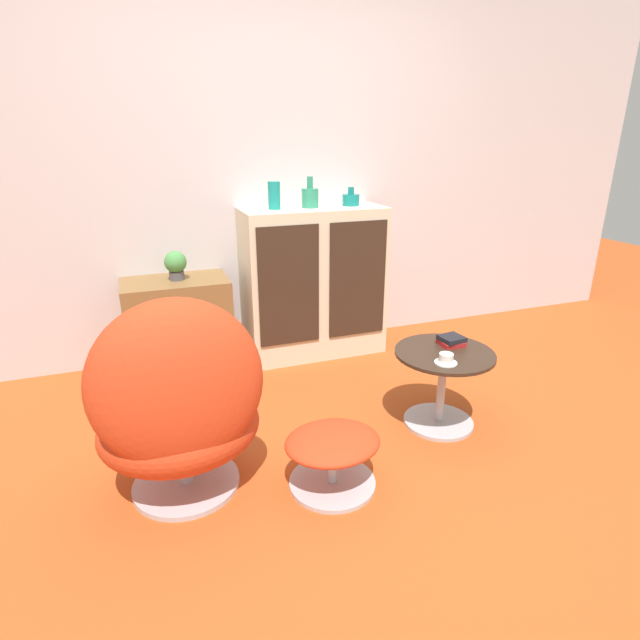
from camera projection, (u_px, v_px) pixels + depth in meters
The scene contains 13 objects.
ground_plane at pixel (363, 475), 2.34m from camera, with size 12.00×12.00×0.00m, color #B74C1E.
wall_back at pixel (263, 167), 3.40m from camera, with size 6.40×0.06×2.60m.
sideboard at pixel (313, 282), 3.53m from camera, with size 0.98×0.44×1.05m.
tv_console at pixel (179, 326), 3.31m from camera, with size 0.67×0.41×0.63m.
egg_chair at pixel (179, 408), 2.07m from camera, with size 0.70×0.64×0.95m.
ottoman at pixel (333, 450), 2.22m from camera, with size 0.43×0.39×0.27m.
coffee_table at pixel (442, 380), 2.68m from camera, with size 0.52×0.52×0.43m.
vase_leftmost at pixel (274, 195), 3.24m from camera, with size 0.08×0.08×0.18m.
vase_inner_left at pixel (310, 197), 3.33m from camera, with size 0.11×0.11×0.20m.
vase_inner_right at pixel (351, 199), 3.43m from camera, with size 0.12×0.12×0.12m.
potted_plant at pixel (176, 264), 3.18m from camera, with size 0.14×0.14×0.19m.
teacup at pixel (446, 359), 2.48m from camera, with size 0.11×0.11×0.05m.
book_stack at pixel (451, 341), 2.70m from camera, with size 0.13×0.13×0.05m.
Camera 1 is at (-0.86, -1.75, 1.49)m, focal length 28.00 mm.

